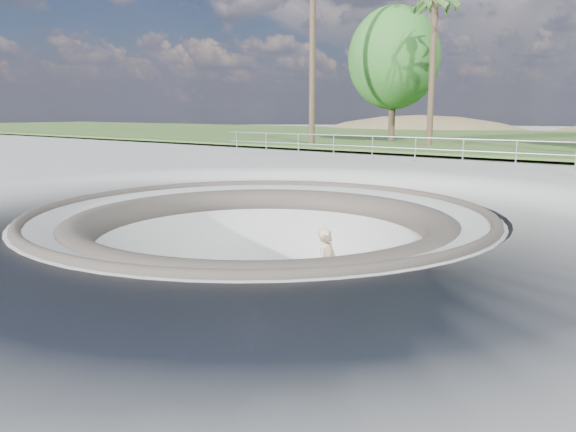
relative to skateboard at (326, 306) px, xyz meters
The scene contains 7 objects.
ground 2.56m from the skateboard, behind, with size 180.00×180.00×0.00m, color #9B9C97.
skate_bowl 1.79m from the skateboard, behind, with size 14.00×14.00×4.10m.
safety_railing 12.36m from the skateboard, 98.49° to the left, with size 25.00×0.06×1.03m.
skateboard is the anchor object (origin of this frame).
skater 0.85m from the skateboard, 90.00° to the left, with size 0.61×0.40×1.66m, color tan.
palm_b 25.08m from the skateboard, 109.18° to the left, with size 2.60×2.60×9.40m.
bushy_tree_left 28.52m from the skateboard, 115.19° to the left, with size 6.14×5.58×8.85m.
Camera 1 is at (8.12, -9.36, 2.22)m, focal length 35.00 mm.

